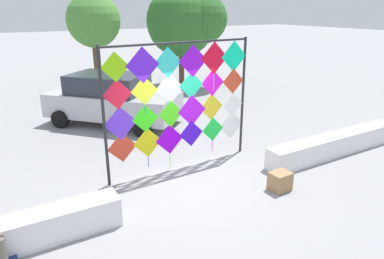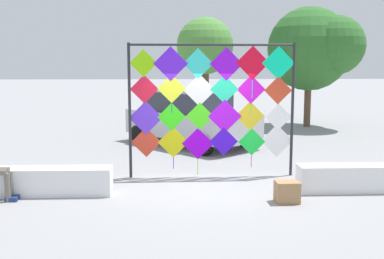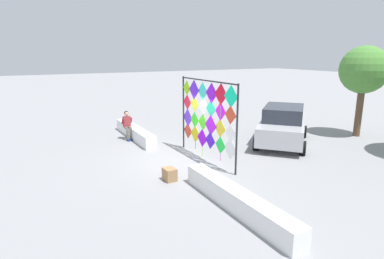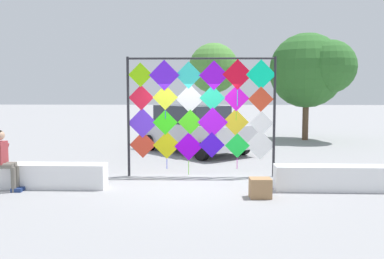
{
  "view_description": "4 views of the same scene",
  "coord_description": "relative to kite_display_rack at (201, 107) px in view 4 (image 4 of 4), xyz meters",
  "views": [
    {
      "loc": [
        -3.74,
        -6.28,
        3.95
      ],
      "look_at": [
        0.07,
        0.21,
        1.31
      ],
      "focal_mm": 32.59,
      "sensor_mm": 36.0,
      "label": 1
    },
    {
      "loc": [
        -0.71,
        -10.45,
        2.83
      ],
      "look_at": [
        -0.27,
        0.24,
        1.28
      ],
      "focal_mm": 45.16,
      "sensor_mm": 36.0,
      "label": 2
    },
    {
      "loc": [
        10.92,
        -5.35,
        4.21
      ],
      "look_at": [
        -0.05,
        0.54,
        1.24
      ],
      "focal_mm": 30.05,
      "sensor_mm": 36.0,
      "label": 3
    },
    {
      "loc": [
        0.44,
        -10.15,
        2.31
      ],
      "look_at": [
        0.04,
        0.08,
        1.37
      ],
      "focal_mm": 39.03,
      "sensor_mm": 36.0,
      "label": 4
    }
  ],
  "objects": [
    {
      "name": "tree_broadleaf",
      "position": [
        4.93,
        8.59,
        1.43
      ],
      "size": [
        3.79,
        3.68,
        5.02
      ],
      "color": "brown",
      "rests_on": "ground"
    },
    {
      "name": "parked_car",
      "position": [
        -0.37,
        4.42,
        -0.99
      ],
      "size": [
        4.52,
        4.7,
        1.77
      ],
      "color": "#B7B7BC",
      "rests_on": "ground"
    },
    {
      "name": "tree_palm_like",
      "position": [
        0.4,
        8.93,
        1.4
      ],
      "size": [
        2.37,
        2.39,
        4.59
      ],
      "color": "brown",
      "rests_on": "ground"
    },
    {
      "name": "ground",
      "position": [
        -0.25,
        -1.04,
        -1.89
      ],
      "size": [
        120.0,
        120.0,
        0.0
      ],
      "primitive_type": "plane",
      "color": "gray"
    },
    {
      "name": "seated_vendor",
      "position": [
        -4.5,
        -1.87,
        -1.06
      ],
      "size": [
        0.63,
        0.52,
        1.43
      ],
      "color": "#666056",
      "rests_on": "ground"
    },
    {
      "name": "plaza_ledge_right",
      "position": [
        4.11,
        -1.49,
        -1.6
      ],
      "size": [
        4.71,
        0.53,
        0.58
      ],
      "primitive_type": "cube",
      "color": "white",
      "rests_on": "ground"
    },
    {
      "name": "kite_display_rack",
      "position": [
        0.0,
        0.0,
        0.0
      ],
      "size": [
        4.0,
        0.15,
        3.23
      ],
      "color": "#232328",
      "rests_on": "ground"
    },
    {
      "name": "plaza_ledge_left",
      "position": [
        -4.61,
        -1.49,
        -1.6
      ],
      "size": [
        4.71,
        0.53,
        0.58
      ],
      "primitive_type": "cube",
      "color": "white",
      "rests_on": "ground"
    },
    {
      "name": "cardboard_box_large",
      "position": [
        1.32,
        -2.23,
        -1.68
      ],
      "size": [
        0.48,
        0.39,
        0.43
      ],
      "primitive_type": "cube",
      "rotation": [
        0.0,
        0.0,
        0.04
      ],
      "color": "#9E754C",
      "rests_on": "ground"
    }
  ]
}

